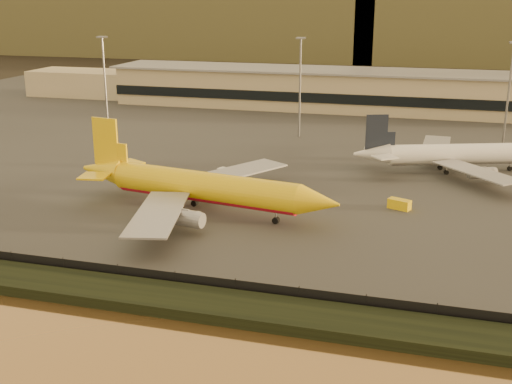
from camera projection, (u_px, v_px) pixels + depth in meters
ground at (250, 256)px, 91.93m from camera, size 900.00×900.00×0.00m
embankment at (209, 305)px, 76.10m from camera, size 320.00×7.00×1.40m
tarmac at (345, 128)px, 179.21m from camera, size 320.00×220.00×0.20m
perimeter_fence at (220, 286)px, 79.60m from camera, size 300.00×0.05×2.20m
terminal_building at (315, 89)px, 209.24m from camera, size 202.00×25.00×12.60m
apron_light_masts at (399, 83)px, 152.30m from camera, size 152.20×12.20×25.40m
distant_hills at (371, 1)px, 400.50m from camera, size 470.00×160.00×70.00m
dhl_cargo_jet at (201, 187)px, 108.83m from camera, size 49.37×47.83×14.77m
white_narrowbody_jet at (455, 155)px, 133.72m from camera, size 41.77×39.56×12.39m
gse_vehicle_yellow at (399, 204)px, 111.34m from camera, size 4.20×3.01×1.73m
gse_vehicle_white at (227, 173)px, 130.11m from camera, size 4.51×3.31×1.85m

